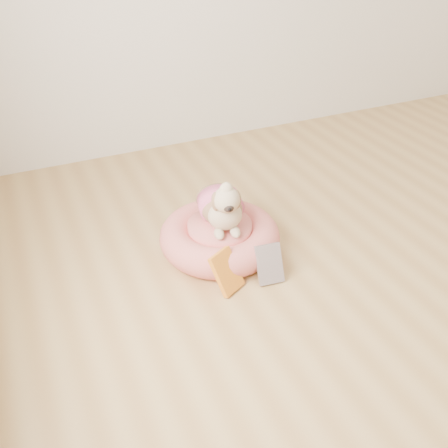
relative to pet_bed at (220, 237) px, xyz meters
name	(u,v)px	position (x,y,z in m)	size (l,w,h in m)	color
pet_bed	(220,237)	(0.00, 0.00, 0.00)	(0.57, 0.57, 0.15)	#D36E52
dog	(222,197)	(0.01, 0.01, 0.21)	(0.25, 0.37, 0.27)	brown
book_yellow	(227,272)	(-0.09, -0.27, 0.02)	(0.12, 0.02, 0.19)	gold
book_white	(270,264)	(0.11, -0.30, 0.01)	(0.11, 0.02, 0.18)	silver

